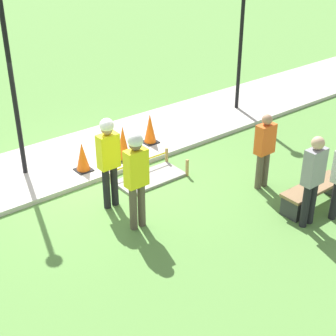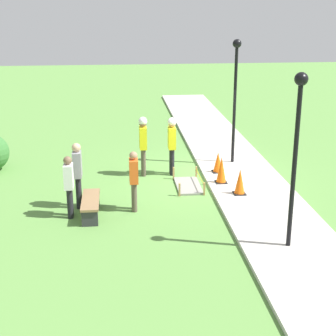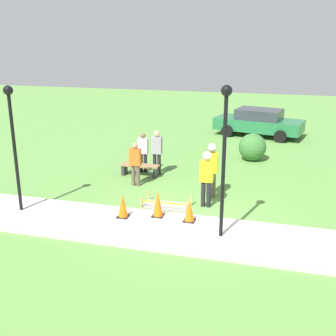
{
  "view_description": "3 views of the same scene",
  "coord_description": "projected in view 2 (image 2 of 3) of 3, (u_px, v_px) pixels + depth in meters",
  "views": [
    {
      "loc": [
        4.73,
        8.26,
        5.38
      ],
      "look_at": [
        -0.62,
        1.51,
        0.75
      ],
      "focal_mm": 55.0,
      "sensor_mm": 36.0,
      "label": 1
    },
    {
      "loc": [
        -15.0,
        2.65,
        5.24
      ],
      "look_at": [
        -1.23,
        1.23,
        0.72
      ],
      "focal_mm": 55.0,
      "sensor_mm": 36.0,
      "label": 2
    },
    {
      "loc": [
        2.47,
        -11.42,
        5.2
      ],
      "look_at": [
        -1.18,
        1.92,
        0.88
      ],
      "focal_mm": 45.0,
      "sensor_mm": 36.0,
      "label": 3
    }
  ],
  "objects": [
    {
      "name": "ground_plane",
      "position": [
        203.0,
        177.0,
        16.07
      ],
      "size": [
        60.0,
        60.0,
        0.0
      ],
      "primitive_type": "plane",
      "color": "#5B8E42"
    },
    {
      "name": "sidewalk",
      "position": [
        240.0,
        174.0,
        16.16
      ],
      "size": [
        28.0,
        2.35,
        0.1
      ],
      "color": "#BCB7AD",
      "rests_on": "ground_plane"
    },
    {
      "name": "wet_concrete_patch",
      "position": [
        188.0,
        185.0,
        15.18
      ],
      "size": [
        1.51,
        0.75,
        0.38
      ],
      "color": "gray",
      "rests_on": "ground_plane"
    },
    {
      "name": "traffic_cone_near_patch",
      "position": [
        240.0,
        182.0,
        14.26
      ],
      "size": [
        0.34,
        0.34,
        0.73
      ],
      "color": "black",
      "rests_on": "sidewalk"
    },
    {
      "name": "traffic_cone_far_patch",
      "position": [
        221.0,
        170.0,
        15.14
      ],
      "size": [
        0.34,
        0.34,
        0.8
      ],
      "color": "black",
      "rests_on": "sidewalk"
    },
    {
      "name": "traffic_cone_sidewalk_edge",
      "position": [
        218.0,
        162.0,
        16.1
      ],
      "size": [
        0.34,
        0.34,
        0.65
      ],
      "color": "black",
      "rests_on": "sidewalk"
    },
    {
      "name": "park_bench",
      "position": [
        91.0,
        204.0,
        13.08
      ],
      "size": [
        1.5,
        0.44,
        0.45
      ],
      "color": "#2D2D33",
      "rests_on": "ground_plane"
    },
    {
      "name": "worker_supervisor",
      "position": [
        143.0,
        140.0,
        15.86
      ],
      "size": [
        0.4,
        0.27,
        1.87
      ],
      "color": "brown",
      "rests_on": "ground_plane"
    },
    {
      "name": "worker_assistant",
      "position": [
        172.0,
        141.0,
        15.95
      ],
      "size": [
        0.4,
        0.26,
        1.83
      ],
      "color": "black",
      "rests_on": "ground_plane"
    },
    {
      "name": "bystander_in_orange_shirt",
      "position": [
        134.0,
        178.0,
        13.22
      ],
      "size": [
        0.4,
        0.22,
        1.6
      ],
      "color": "brown",
      "rests_on": "ground_plane"
    },
    {
      "name": "bystander_in_gray_shirt",
      "position": [
        69.0,
        183.0,
        12.82
      ],
      "size": [
        0.4,
        0.22,
        1.6
      ],
      "color": "black",
      "rests_on": "ground_plane"
    },
    {
      "name": "bystander_in_white_shirt",
      "position": [
        78.0,
        171.0,
        13.4
      ],
      "size": [
        0.4,
        0.23,
        1.76
      ],
      "color": "black",
      "rests_on": "ground_plane"
    },
    {
      "name": "lamppost_near",
      "position": [
        235.0,
        84.0,
        16.42
      ],
      "size": [
        0.28,
        0.28,
        4.0
      ],
      "color": "black",
      "rests_on": "sidewalk"
    },
    {
      "name": "lamppost_far",
      "position": [
        297.0,
        136.0,
        10.57
      ],
      "size": [
        0.28,
        0.28,
        3.79
      ],
      "color": "black",
      "rests_on": "sidewalk"
    }
  ]
}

